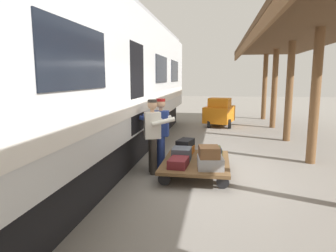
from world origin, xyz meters
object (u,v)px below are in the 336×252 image
object	(u,v)px
luggage_cart	(196,162)
porter_in_overalls	(160,132)
suitcase_maroon_trunk	(178,163)
baggage_tug	(219,113)
suitcase_orange_carryall	(184,150)
suitcase_brown_leather	(209,152)
suitcase_black_hardshell	(185,143)
suitcase_navy_fabric	(211,155)
porter_by_door	(153,134)
suitcase_gray_aluminum	(210,163)
suitcase_slate_roller	(182,154)
suitcase_olive_duffel	(211,151)
train_car	(75,83)

from	to	relation	value
luggage_cart	porter_in_overalls	world-z (taller)	porter_in_overalls
suitcase_maroon_trunk	baggage_tug	world-z (taller)	baggage_tug
suitcase_orange_carryall	suitcase_brown_leather	bearing A→B (deg)	118.47
suitcase_orange_carryall	suitcase_black_hardshell	distance (m)	0.18
suitcase_navy_fabric	suitcase_brown_leather	xyz separation A→B (m)	(0.03, 0.61, 0.23)
porter_by_door	baggage_tug	bearing A→B (deg)	-101.82
porter_in_overalls	baggage_tug	size ratio (longest dim) A/B	0.89
suitcase_maroon_trunk	suitcase_gray_aluminum	bearing A→B (deg)	180.00
suitcase_slate_roller	porter_by_door	size ratio (longest dim) A/B	0.28
suitcase_slate_roller	suitcase_olive_duffel	world-z (taller)	suitcase_slate_roller
train_car	suitcase_orange_carryall	bearing A→B (deg)	-166.90
suitcase_orange_carryall	suitcase_gray_aluminum	bearing A→B (deg)	120.33
suitcase_navy_fabric	baggage_tug	world-z (taller)	baggage_tug
suitcase_gray_aluminum	suitcase_slate_roller	bearing A→B (deg)	-40.51
suitcase_black_hardshell	porter_by_door	bearing A→B (deg)	44.95
train_car	porter_in_overalls	world-z (taller)	train_car
luggage_cart	suitcase_navy_fabric	xyz separation A→B (m)	(-0.33, 0.00, 0.18)
suitcase_maroon_trunk	suitcase_orange_carryall	xyz separation A→B (m)	(0.00, -1.14, -0.00)
suitcase_slate_roller	suitcase_gray_aluminum	bearing A→B (deg)	139.49
suitcase_brown_leather	porter_in_overalls	world-z (taller)	porter_in_overalls
luggage_cart	suitcase_brown_leather	world-z (taller)	suitcase_brown_leather
luggage_cart	suitcase_slate_roller	distance (m)	0.38
suitcase_olive_duffel	porter_by_door	bearing A→B (deg)	26.16
suitcase_black_hardshell	porter_by_door	size ratio (longest dim) A/B	0.32
train_car	luggage_cart	xyz separation A→B (m)	(-2.84, -0.02, -1.78)
suitcase_olive_duffel	porter_in_overalls	world-z (taller)	porter_in_overalls
suitcase_maroon_trunk	baggage_tug	size ratio (longest dim) A/B	0.29
suitcase_orange_carryall	porter_in_overalls	world-z (taller)	porter_in_overalls
porter_by_door	suitcase_maroon_trunk	bearing A→B (deg)	142.39
suitcase_orange_carryall	suitcase_black_hardshell	xyz separation A→B (m)	(-0.02, -0.02, 0.18)
porter_by_door	suitcase_slate_roller	bearing A→B (deg)	-173.46
train_car	suitcase_olive_duffel	distance (m)	3.63
suitcase_brown_leather	porter_in_overalls	size ratio (longest dim) A/B	0.27
train_car	suitcase_gray_aluminum	xyz separation A→B (m)	(-3.18, 0.55, -1.61)
suitcase_navy_fabric	suitcase_olive_duffel	xyz separation A→B (m)	(0.00, -0.57, -0.05)
luggage_cart	suitcase_black_hardshell	size ratio (longest dim) A/B	3.81
suitcase_slate_roller	porter_in_overalls	bearing A→B (deg)	-22.71
suitcase_navy_fabric	suitcase_maroon_trunk	bearing A→B (deg)	40.51
suitcase_navy_fabric	suitcase_gray_aluminum	xyz separation A→B (m)	(0.00, 0.57, -0.01)
suitcase_gray_aluminum	baggage_tug	bearing A→B (deg)	-91.45
suitcase_slate_roller	luggage_cart	bearing A→B (deg)	-180.00
suitcase_maroon_trunk	suitcase_olive_duffel	xyz separation A→B (m)	(-0.67, -1.14, -0.01)
luggage_cart	suitcase_orange_carryall	xyz separation A→B (m)	(0.33, -0.57, 0.14)
porter_in_overalls	suitcase_black_hardshell	bearing A→B (deg)	-147.64
luggage_cart	suitcase_brown_leather	xyz separation A→B (m)	(-0.30, 0.61, 0.40)
suitcase_black_hardshell	suitcase_brown_leather	distance (m)	1.35
train_car	porter_by_door	bearing A→B (deg)	178.22
suitcase_slate_roller	suitcase_orange_carryall	bearing A→B (deg)	-90.00
suitcase_maroon_trunk	suitcase_black_hardshell	xyz separation A→B (m)	(-0.02, -1.16, 0.18)
suitcase_slate_roller	suitcase_brown_leather	xyz separation A→B (m)	(-0.64, 0.61, 0.22)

